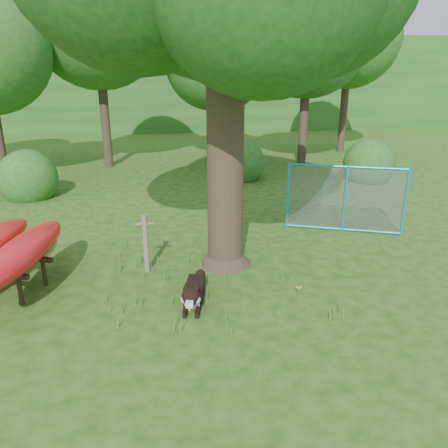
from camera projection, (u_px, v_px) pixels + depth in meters
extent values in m
plane|color=#1F450D|center=(223.00, 303.00, 7.46)|extent=(80.00, 80.00, 0.00)
cylinder|color=#33261C|center=(225.00, 128.00, 8.09)|extent=(0.80, 0.80, 5.50)
cone|color=#33261C|center=(225.00, 251.00, 8.91)|extent=(1.20, 1.20, 0.55)
cylinder|color=#33261C|center=(262.00, 84.00, 7.84)|extent=(1.56, 0.50, 1.17)
cylinder|color=#33261C|center=(195.00, 58.00, 7.90)|extent=(1.12, 0.95, 1.13)
cylinder|color=#685B4E|center=(146.00, 244.00, 8.44)|extent=(0.12, 0.12, 1.17)
cylinder|color=#685B4E|center=(145.00, 224.00, 8.30)|extent=(0.32, 0.09, 0.06)
cylinder|color=black|center=(20.00, 291.00, 7.33)|extent=(0.10, 0.10, 0.50)
cylinder|color=black|center=(44.00, 273.00, 7.98)|extent=(0.10, 0.10, 0.50)
ellipsoid|color=red|center=(23.00, 252.00, 7.49)|extent=(1.21, 3.09, 0.48)
cube|color=black|center=(195.00, 291.00, 7.56)|extent=(0.45, 0.85, 0.28)
cube|color=silver|center=(193.00, 302.00, 7.23)|extent=(0.28, 0.21, 0.25)
sphere|color=black|center=(191.00, 296.00, 6.97)|extent=(0.30, 0.30, 0.30)
cube|color=silver|center=(190.00, 303.00, 6.85)|extent=(0.14, 0.18, 0.10)
sphere|color=silver|center=(185.00, 299.00, 6.96)|extent=(0.14, 0.14, 0.14)
sphere|color=silver|center=(196.00, 299.00, 6.96)|extent=(0.14, 0.14, 0.14)
cone|color=black|center=(186.00, 286.00, 6.96)|extent=(0.14, 0.15, 0.14)
cone|color=black|center=(196.00, 286.00, 6.95)|extent=(0.10, 0.12, 0.14)
cylinder|color=black|center=(185.00, 311.00, 7.10)|extent=(0.15, 0.35, 0.08)
cylinder|color=black|center=(198.00, 311.00, 7.09)|extent=(0.15, 0.35, 0.08)
sphere|color=black|center=(200.00, 274.00, 7.93)|extent=(0.18, 0.18, 0.18)
torus|color=blue|center=(191.00, 297.00, 7.08)|extent=(0.30, 0.14, 0.29)
cylinder|color=#28A1BB|center=(288.00, 196.00, 10.84)|extent=(0.10, 0.10, 1.65)
cylinder|color=#28A1BB|center=(345.00, 199.00, 10.55)|extent=(0.10, 0.10, 1.65)
cylinder|color=#28A1BB|center=(405.00, 202.00, 10.26)|extent=(0.10, 0.10, 1.65)
cylinder|color=#28A1BB|center=(348.00, 167.00, 10.30)|extent=(2.58, 1.07, 0.06)
cylinder|color=#28A1BB|center=(342.00, 229.00, 10.81)|extent=(2.58, 1.07, 0.06)
plane|color=slate|center=(345.00, 199.00, 10.55)|extent=(2.55, 1.01, 2.75)
cylinder|color=#3E7E29|center=(298.00, 293.00, 7.59)|extent=(0.02, 0.02, 0.19)
sphere|color=yellow|center=(299.00, 288.00, 7.56)|extent=(0.03, 0.03, 0.03)
sphere|color=yellow|center=(301.00, 287.00, 7.57)|extent=(0.03, 0.03, 0.03)
sphere|color=yellow|center=(297.00, 287.00, 7.60)|extent=(0.03, 0.03, 0.03)
sphere|color=yellow|center=(300.00, 289.00, 7.53)|extent=(0.03, 0.03, 0.03)
sphere|color=yellow|center=(297.00, 288.00, 7.54)|extent=(0.03, 0.03, 0.03)
cylinder|color=#33261C|center=(104.00, 101.00, 17.36)|extent=(0.36, 0.36, 5.25)
sphere|color=#225A1D|center=(96.00, 19.00, 16.37)|extent=(5.20, 5.20, 5.20)
cylinder|color=#33261C|center=(213.00, 115.00, 19.17)|extent=(0.36, 0.36, 3.85)
sphere|color=#225A1D|center=(212.00, 62.00, 18.45)|extent=(4.00, 4.00, 4.00)
cylinder|color=#33261C|center=(304.00, 107.00, 17.66)|extent=(0.36, 0.36, 4.76)
sphere|color=#225A1D|center=(309.00, 34.00, 16.76)|extent=(4.80, 4.80, 4.80)
cylinder|color=#33261C|center=(344.00, 100.00, 20.86)|extent=(0.36, 0.36, 4.90)
sphere|color=#225A1D|center=(350.00, 37.00, 19.94)|extent=(4.60, 4.60, 4.60)
sphere|color=#225A1D|center=(31.00, 197.00, 13.74)|extent=(1.80, 1.80, 1.80)
sphere|color=#225A1D|center=(367.00, 180.00, 15.86)|extent=(1.80, 1.80, 1.80)
sphere|color=#225A1D|center=(240.00, 179.00, 16.14)|extent=(1.80, 1.80, 1.80)
cube|color=#225A1D|center=(167.00, 82.00, 32.60)|extent=(80.00, 12.00, 6.00)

